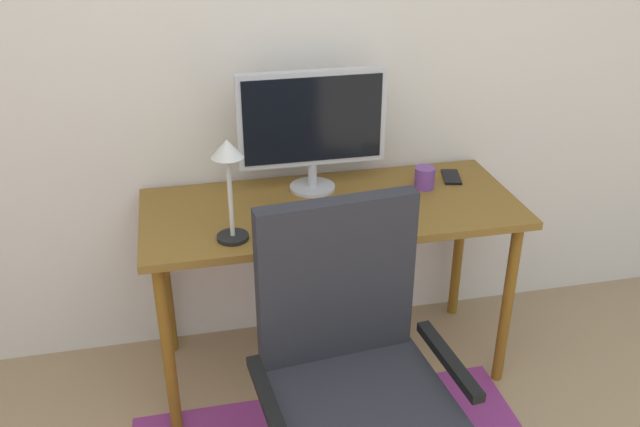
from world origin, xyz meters
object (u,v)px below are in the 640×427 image
object	(u,v)px
monitor	(312,123)
computer_mouse	(405,218)
coffee_cup	(425,178)
cell_phone	(451,177)
office_chair	(352,400)
desk	(331,224)
keyboard	(324,225)
desk_lamp	(228,170)

from	to	relation	value
monitor	computer_mouse	xyz separation A→B (m)	(0.27, -0.35, -0.26)
coffee_cup	cell_phone	bearing A→B (deg)	24.21
coffee_cup	cell_phone	distance (m)	0.16
monitor	computer_mouse	size ratio (longest dim) A/B	5.50
office_chair	coffee_cup	bearing A→B (deg)	52.48
desk	monitor	distance (m)	0.39
cell_phone	keyboard	bearing A→B (deg)	-139.67
keyboard	desk_lamp	world-z (taller)	desk_lamp
desk	desk_lamp	distance (m)	0.55
monitor	coffee_cup	size ratio (longest dim) A/B	6.71
monitor	keyboard	size ratio (longest dim) A/B	1.33
desk	coffee_cup	distance (m)	0.42
keyboard	cell_phone	bearing A→B (deg)	26.63
monitor	desk_lamp	size ratio (longest dim) A/B	1.57
desk_lamp	office_chair	xyz separation A→B (m)	(0.29, -0.54, -0.56)
desk_lamp	monitor	bearing A→B (deg)	44.28
monitor	keyboard	xyz separation A→B (m)	(-0.03, -0.32, -0.27)
cell_phone	desk_lamp	bearing A→B (deg)	-147.22
desk	desk_lamp	xyz separation A→B (m)	(-0.39, -0.18, 0.34)
coffee_cup	desk_lamp	world-z (taller)	desk_lamp
keyboard	desk	bearing A→B (deg)	68.14
coffee_cup	monitor	bearing A→B (deg)	168.97
computer_mouse	cell_phone	distance (m)	0.45
coffee_cup	desk_lamp	distance (m)	0.86
computer_mouse	cell_phone	size ratio (longest dim) A/B	0.74
computer_mouse	coffee_cup	distance (m)	0.32
desk	office_chair	size ratio (longest dim) A/B	1.35
desk_lamp	office_chair	bearing A→B (deg)	-61.98
keyboard	cell_phone	distance (m)	0.67
desk	keyboard	distance (m)	0.20
cell_phone	office_chair	world-z (taller)	office_chair
desk_lamp	computer_mouse	bearing A→B (deg)	-0.63
desk	monitor	bearing A→B (deg)	104.14
cell_phone	computer_mouse	bearing A→B (deg)	-119.82
keyboard	computer_mouse	xyz separation A→B (m)	(0.29, -0.03, 0.01)
computer_mouse	office_chair	distance (m)	0.70
computer_mouse	keyboard	bearing A→B (deg)	174.90
desk_lamp	office_chair	world-z (taller)	desk_lamp
coffee_cup	cell_phone	world-z (taller)	coffee_cup
monitor	computer_mouse	distance (m)	0.51
cell_phone	office_chair	size ratio (longest dim) A/B	0.13
monitor	computer_mouse	bearing A→B (deg)	-52.73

